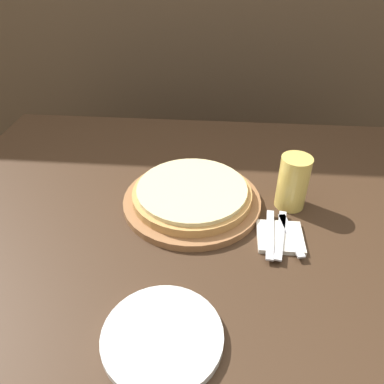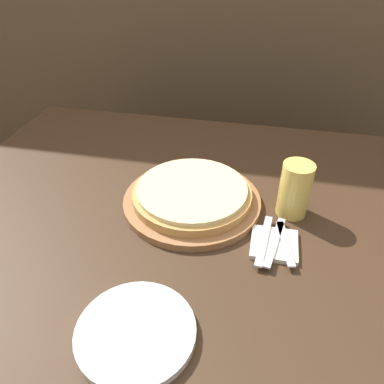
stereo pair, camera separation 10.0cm
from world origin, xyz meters
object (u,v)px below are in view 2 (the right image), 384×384
at_px(beer_glass, 295,187).
at_px(dinner_knife, 275,242).
at_px(fork, 264,240).
at_px(spoon, 285,243).
at_px(pizza_on_board, 192,196).
at_px(dinner_plate, 136,332).

xyz_separation_m(beer_glass, dinner_knife, (-0.04, -0.14, -0.07)).
height_order(fork, dinner_knife, same).
bearing_deg(beer_glass, spoon, -95.68).
distance_m(pizza_on_board, fork, 0.23).
bearing_deg(dinner_plate, fork, 53.08).
distance_m(pizza_on_board, dinner_plate, 0.41).
height_order(pizza_on_board, fork, pizza_on_board).
bearing_deg(fork, dinner_plate, -126.92).
height_order(dinner_knife, spoon, same).
xyz_separation_m(dinner_plate, fork, (0.22, 0.29, 0.01)).
bearing_deg(pizza_on_board, spoon, -25.73).
bearing_deg(beer_glass, pizza_on_board, -175.89).
height_order(pizza_on_board, spoon, pizza_on_board).
height_order(pizza_on_board, dinner_plate, pizza_on_board).
height_order(beer_glass, dinner_knife, beer_glass).
height_order(pizza_on_board, dinner_knife, pizza_on_board).
relative_size(fork, dinner_knife, 1.00).
distance_m(dinner_plate, dinner_knife, 0.38).
height_order(pizza_on_board, beer_glass, beer_glass).
xyz_separation_m(dinner_plate, spoon, (0.27, 0.29, 0.01)).
bearing_deg(dinner_plate, dinner_knife, 50.07).
xyz_separation_m(fork, dinner_knife, (0.02, 0.00, 0.00)).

